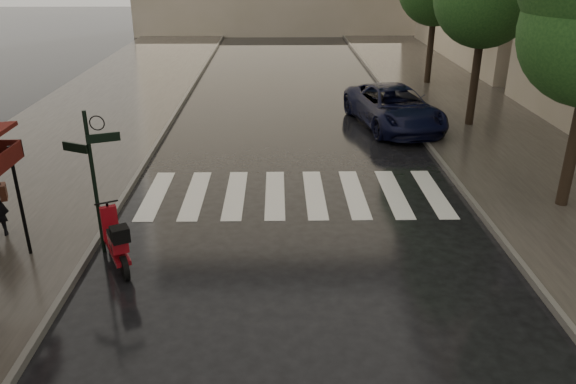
{
  "coord_description": "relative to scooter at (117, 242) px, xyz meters",
  "views": [
    {
      "loc": [
        2.54,
        -7.6,
        5.94
      ],
      "look_at": [
        2.74,
        2.9,
        1.4
      ],
      "focal_mm": 35.0,
      "sensor_mm": 36.0,
      "label": 1
    }
  ],
  "objects": [
    {
      "name": "ground",
      "position": [
        0.72,
        -2.41,
        -0.54
      ],
      "size": [
        120.0,
        120.0,
        0.0
      ],
      "primitive_type": "plane",
      "color": "black",
      "rests_on": "ground"
    },
    {
      "name": "sidewalk_near",
      "position": [
        -3.78,
        9.59,
        -0.48
      ],
      "size": [
        6.0,
        60.0,
        0.12
      ],
      "primitive_type": "cube",
      "color": "#38332D",
      "rests_on": "ground"
    },
    {
      "name": "sidewalk_far",
      "position": [
        10.97,
        9.59,
        -0.48
      ],
      "size": [
        5.5,
        60.0,
        0.12
      ],
      "primitive_type": "cube",
      "color": "#38332D",
      "rests_on": "ground"
    },
    {
      "name": "curb_near",
      "position": [
        -0.73,
        9.59,
        -0.47
      ],
      "size": [
        0.12,
        60.0,
        0.16
      ],
      "primitive_type": "cube",
      "color": "#595651",
      "rests_on": "ground"
    },
    {
      "name": "curb_far",
      "position": [
        8.17,
        9.59,
        -0.47
      ],
      "size": [
        0.12,
        60.0,
        0.16
      ],
      "primitive_type": "cube",
      "color": "#595651",
      "rests_on": "ground"
    },
    {
      "name": "crosswalk",
      "position": [
        3.7,
        3.59,
        -0.54
      ],
      "size": [
        7.85,
        3.2,
        0.01
      ],
      "color": "silver",
      "rests_on": "ground"
    },
    {
      "name": "signpost",
      "position": [
        -0.47,
        0.59,
        1.29
      ],
      "size": [
        1.17,
        0.29,
        3.1
      ],
      "color": "black",
      "rests_on": "ground"
    },
    {
      "name": "scooter",
      "position": [
        0.0,
        0.0,
        0.0
      ],
      "size": [
        0.97,
        1.64,
        1.17
      ],
      "rotation": [
        0.0,
        0.0,
        0.46
      ],
      "color": "black",
      "rests_on": "ground"
    },
    {
      "name": "parked_car",
      "position": [
        7.46,
        9.73,
        0.18
      ],
      "size": [
        3.35,
        5.57,
        1.45
      ],
      "primitive_type": "imported",
      "rotation": [
        0.0,
        0.0,
        0.19
      ],
      "color": "black",
      "rests_on": "ground"
    }
  ]
}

